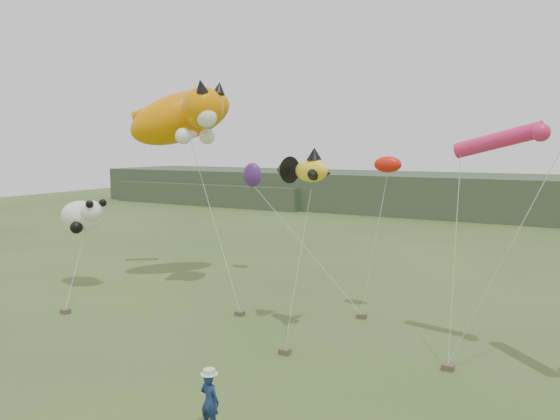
{
  "coord_description": "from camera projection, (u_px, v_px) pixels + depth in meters",
  "views": [
    {
      "loc": [
        8.65,
        -12.22,
        6.97
      ],
      "look_at": [
        0.22,
        3.0,
        4.91
      ],
      "focal_mm": 35.0,
      "sensor_mm": 36.0,
      "label": 1
    }
  ],
  "objects": [
    {
      "name": "ground",
      "position": [
        222.0,
        391.0,
        15.6
      ],
      "size": [
        120.0,
        120.0,
        0.0
      ],
      "primitive_type": "plane",
      "color": "#385123",
      "rests_on": "ground"
    },
    {
      "name": "headland",
      "position": [
        449.0,
        195.0,
        55.69
      ],
      "size": [
        90.0,
        13.0,
        4.0
      ],
      "color": "#2D3D28",
      "rests_on": "ground"
    },
    {
      "name": "festival_attendant",
      "position": [
        210.0,
        401.0,
        13.38
      ],
      "size": [
        0.55,
        0.38,
        1.47
      ],
      "primitive_type": "imported",
      "rotation": [
        0.0,
        0.0,
        3.09
      ],
      "color": "navy",
      "rests_on": "ground"
    },
    {
      "name": "sandbag_anchors",
      "position": [
        270.0,
        329.0,
        20.53
      ],
      "size": [
        15.6,
        5.68,
        0.19
      ],
      "color": "brown",
      "rests_on": "ground"
    },
    {
      "name": "cat_kite",
      "position": [
        186.0,
        116.0,
        27.41
      ],
      "size": [
        7.14,
        5.97,
        4.04
      ],
      "color": "#D57B00",
      "rests_on": "ground"
    },
    {
      "name": "fish_kite",
      "position": [
        301.0,
        169.0,
        20.04
      ],
      "size": [
        2.75,
        1.82,
        1.34
      ],
      "color": "yellow",
      "rests_on": "ground"
    },
    {
      "name": "panda_kite",
      "position": [
        83.0,
        216.0,
        26.72
      ],
      "size": [
        2.72,
        1.76,
        1.69
      ],
      "color": "white",
      "rests_on": "ground"
    },
    {
      "name": "misc_kites",
      "position": [
        288.0,
        172.0,
        27.01
      ],
      "size": [
        9.85,
        4.43,
        1.81
      ],
      "color": "red",
      "rests_on": "ground"
    }
  ]
}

